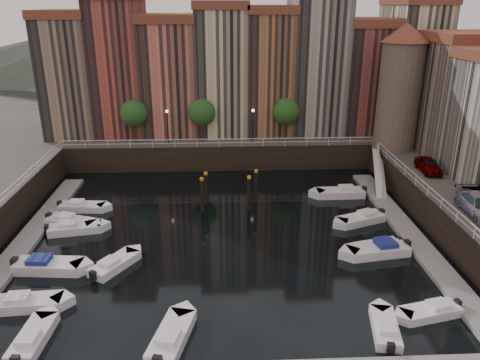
{
  "coord_description": "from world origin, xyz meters",
  "views": [
    {
      "loc": [
        0.02,
        -36.4,
        18.77
      ],
      "look_at": [
        1.87,
        4.0,
        3.38
      ],
      "focal_mm": 35.0,
      "sensor_mm": 36.0,
      "label": 1
    }
  ],
  "objects_px": {
    "boat_left_1": "(47,266)",
    "mooring_pilings": "(229,192)",
    "corner_tower": "(400,86)",
    "boat_left_2": "(74,228)",
    "boat_left_0": "(26,303)",
    "car_a": "(428,166)",
    "car_c": "(480,207)",
    "gangway": "(379,171)"
  },
  "relations": [
    {
      "from": "boat_left_1",
      "to": "mooring_pilings",
      "type": "bearing_deg",
      "value": 43.53
    },
    {
      "from": "mooring_pilings",
      "to": "corner_tower",
      "type": "bearing_deg",
      "value": 25.26
    },
    {
      "from": "boat_left_1",
      "to": "boat_left_2",
      "type": "xyz_separation_m",
      "value": [
        0.15,
        6.26,
        -0.04
      ]
    },
    {
      "from": "mooring_pilings",
      "to": "boat_left_2",
      "type": "bearing_deg",
      "value": -160.99
    },
    {
      "from": "corner_tower",
      "to": "boat_left_0",
      "type": "bearing_deg",
      "value": -143.19
    },
    {
      "from": "boat_left_1",
      "to": "car_a",
      "type": "distance_m",
      "value": 35.61
    },
    {
      "from": "boat_left_0",
      "to": "car_c",
      "type": "bearing_deg",
      "value": 6.48
    },
    {
      "from": "gangway",
      "to": "mooring_pilings",
      "type": "relative_size",
      "value": 1.48
    },
    {
      "from": "mooring_pilings",
      "to": "car_a",
      "type": "height_order",
      "value": "car_a"
    },
    {
      "from": "corner_tower",
      "to": "boat_left_1",
      "type": "bearing_deg",
      "value": -148.75
    },
    {
      "from": "car_c",
      "to": "boat_left_1",
      "type": "bearing_deg",
      "value": -174.44
    },
    {
      "from": "mooring_pilings",
      "to": "boat_left_2",
      "type": "xyz_separation_m",
      "value": [
        -13.63,
        -4.69,
        -1.29
      ]
    },
    {
      "from": "mooring_pilings",
      "to": "boat_left_1",
      "type": "distance_m",
      "value": 17.65
    },
    {
      "from": "corner_tower",
      "to": "boat_left_2",
      "type": "xyz_separation_m",
      "value": [
        -32.81,
        -13.74,
        -9.83
      ]
    },
    {
      "from": "car_c",
      "to": "gangway",
      "type": "bearing_deg",
      "value": 105.91
    },
    {
      "from": "gangway",
      "to": "car_c",
      "type": "distance_m",
      "value": 14.32
    },
    {
      "from": "gangway",
      "to": "mooring_pilings",
      "type": "bearing_deg",
      "value": -164.39
    },
    {
      "from": "boat_left_0",
      "to": "car_c",
      "type": "relative_size",
      "value": 0.86
    },
    {
      "from": "gangway",
      "to": "boat_left_0",
      "type": "xyz_separation_m",
      "value": [
        -29.91,
        -20.05,
        -1.56
      ]
    },
    {
      "from": "car_c",
      "to": "boat_left_0",
      "type": "bearing_deg",
      "value": -166.69
    },
    {
      "from": "mooring_pilings",
      "to": "car_c",
      "type": "height_order",
      "value": "car_c"
    },
    {
      "from": "gangway",
      "to": "boat_left_1",
      "type": "bearing_deg",
      "value": -152.72
    },
    {
      "from": "car_a",
      "to": "car_c",
      "type": "distance_m",
      "value": 9.98
    },
    {
      "from": "gangway",
      "to": "boat_left_1",
      "type": "distance_m",
      "value": 33.85
    },
    {
      "from": "boat_left_2",
      "to": "car_a",
      "type": "relative_size",
      "value": 1.15
    },
    {
      "from": "car_a",
      "to": "boat_left_1",
      "type": "bearing_deg",
      "value": -158.72
    },
    {
      "from": "mooring_pilings",
      "to": "car_c",
      "type": "relative_size",
      "value": 1.02
    },
    {
      "from": "gangway",
      "to": "car_a",
      "type": "bearing_deg",
      "value": -48.26
    },
    {
      "from": "boat_left_2",
      "to": "boat_left_0",
      "type": "bearing_deg",
      "value": -100.15
    },
    {
      "from": "gangway",
      "to": "car_a",
      "type": "xyz_separation_m",
      "value": [
        3.43,
        -3.84,
        1.79
      ]
    },
    {
      "from": "corner_tower",
      "to": "car_c",
      "type": "relative_size",
      "value": 2.51
    },
    {
      "from": "boat_left_0",
      "to": "car_a",
      "type": "bearing_deg",
      "value": 21.77
    },
    {
      "from": "boat_left_0",
      "to": "boat_left_1",
      "type": "height_order",
      "value": "boat_left_1"
    },
    {
      "from": "boat_left_1",
      "to": "corner_tower",
      "type": "bearing_deg",
      "value": 36.3
    },
    {
      "from": "gangway",
      "to": "boat_left_1",
      "type": "relative_size",
      "value": 1.56
    },
    {
      "from": "boat_left_1",
      "to": "car_a",
      "type": "height_order",
      "value": "car_a"
    },
    {
      "from": "boat_left_2",
      "to": "car_a",
      "type": "xyz_separation_m",
      "value": [
        33.33,
        5.4,
        3.35
      ]
    },
    {
      "from": "car_a",
      "to": "mooring_pilings",
      "type": "bearing_deg",
      "value": -175.86
    },
    {
      "from": "gangway",
      "to": "car_c",
      "type": "relative_size",
      "value": 1.51
    },
    {
      "from": "corner_tower",
      "to": "mooring_pilings",
      "type": "relative_size",
      "value": 2.46
    },
    {
      "from": "gangway",
      "to": "car_a",
      "type": "relative_size",
      "value": 2.0
    },
    {
      "from": "boat_left_2",
      "to": "car_a",
      "type": "distance_m",
      "value": 33.93
    }
  ]
}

